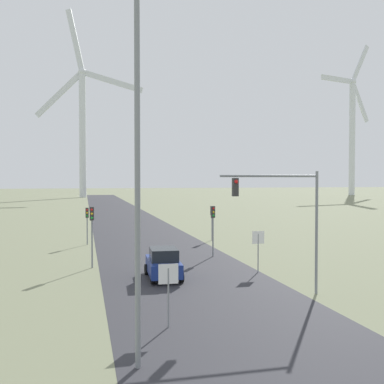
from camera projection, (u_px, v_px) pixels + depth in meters
name	position (u px, v px, depth m)	size (l,w,h in m)	color
road_surface	(134.00, 228.00, 54.58)	(10.00, 240.00, 0.01)	#2D2D33
streetlamp	(137.00, 134.00, 13.87)	(3.25, 0.32, 11.97)	gray
stop_sign_near	(168.00, 283.00, 17.85)	(0.81, 0.07, 2.55)	gray
stop_sign_far	(258.00, 243.00, 28.45)	(0.81, 0.07, 2.64)	gray
traffic_light_post_near_left	(92.00, 223.00, 29.86)	(0.28, 0.34, 4.09)	gray
traffic_light_post_near_right	(213.00, 220.00, 34.29)	(0.28, 0.34, 3.88)	gray
traffic_light_post_mid_left	(87.00, 218.00, 40.56)	(0.28, 0.33, 3.35)	gray
traffic_light_post_mid_right	(212.00, 215.00, 43.51)	(0.28, 0.33, 3.33)	gray
traffic_light_mast_overhead	(284.00, 206.00, 22.61)	(5.26, 0.34, 6.33)	gray
car_approaching	(163.00, 263.00, 26.71)	(2.03, 4.20, 1.83)	navy
wind_turbine_left	(82.00, 118.00, 146.96)	(34.61, 11.49, 61.62)	silver
wind_turbine_center	(352.00, 126.00, 169.31)	(24.90, 8.55, 57.76)	silver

